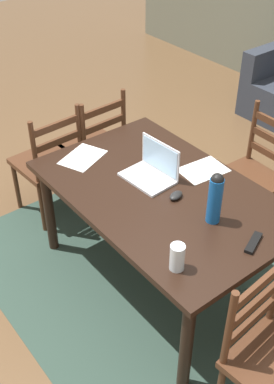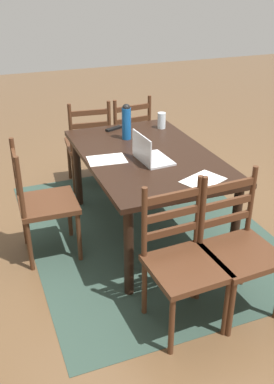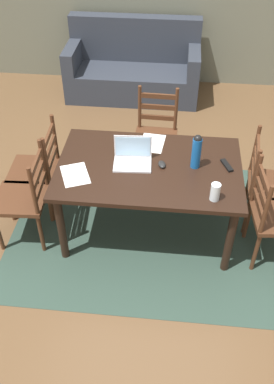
# 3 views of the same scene
# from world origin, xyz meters

# --- Properties ---
(ground_plane) EXTENTS (14.00, 14.00, 0.00)m
(ground_plane) POSITION_xyz_m (0.00, 0.00, 0.00)
(ground_plane) COLOR brown
(area_rug) EXTENTS (2.55, 2.00, 0.01)m
(area_rug) POSITION_xyz_m (0.00, 0.00, 0.00)
(area_rug) COLOR #2D4238
(area_rug) RESTS_ON ground
(dining_table) EXTENTS (1.58, 1.01, 0.74)m
(dining_table) POSITION_xyz_m (0.00, 0.00, 0.66)
(dining_table) COLOR black
(dining_table) RESTS_ON ground
(chair_right_far) EXTENTS (0.48, 0.48, 0.95)m
(chair_right_far) POSITION_xyz_m (1.08, 0.21, 0.46)
(chair_right_far) COLOR #4C2B19
(chair_right_far) RESTS_ON ground
(chair_right_near) EXTENTS (0.48, 0.48, 0.95)m
(chair_right_near) POSITION_xyz_m (1.08, -0.21, 0.46)
(chair_right_near) COLOR #4C2B19
(chair_right_near) RESTS_ON ground
(chair_left_far) EXTENTS (0.46, 0.46, 0.95)m
(chair_left_far) POSITION_xyz_m (-1.08, 0.20, 0.46)
(chair_left_far) COLOR #4C2B19
(chair_left_far) RESTS_ON ground
(chair_far_head) EXTENTS (0.45, 0.45, 0.95)m
(chair_far_head) POSITION_xyz_m (0.00, 0.88, 0.46)
(chair_far_head) COLOR #4C2B19
(chair_far_head) RESTS_ON ground
(chair_left_near) EXTENTS (0.46, 0.46, 0.95)m
(chair_left_near) POSITION_xyz_m (-1.08, -0.20, 0.46)
(chair_left_near) COLOR #4C2B19
(chair_left_near) RESTS_ON ground
(couch) EXTENTS (1.80, 0.80, 1.00)m
(couch) POSITION_xyz_m (-0.43, 2.69, 0.36)
(couch) COLOR #2D333D
(couch) RESTS_ON ground
(laptop) EXTENTS (0.33, 0.24, 0.23)m
(laptop) POSITION_xyz_m (-0.15, 0.05, 0.80)
(laptop) COLOR silver
(laptop) RESTS_ON dining_table
(water_bottle) EXTENTS (0.08, 0.08, 0.31)m
(water_bottle) POSITION_xyz_m (0.39, 0.04, 0.91)
(water_bottle) COLOR #145199
(water_bottle) RESTS_ON dining_table
(drinking_glass) EXTENTS (0.08, 0.08, 0.15)m
(drinking_glass) POSITION_xyz_m (0.54, -0.37, 0.82)
(drinking_glass) COLOR silver
(drinking_glass) RESTS_ON dining_table
(computer_mouse) EXTENTS (0.08, 0.11, 0.03)m
(computer_mouse) POSITION_xyz_m (0.11, 0.01, 0.76)
(computer_mouse) COLOR black
(computer_mouse) RESTS_ON dining_table
(tv_remote) EXTENTS (0.10, 0.17, 0.02)m
(tv_remote) POSITION_xyz_m (0.66, 0.07, 0.75)
(tv_remote) COLOR black
(tv_remote) RESTS_ON dining_table
(paper_stack_left) EXTENTS (0.24, 0.32, 0.00)m
(paper_stack_left) POSITION_xyz_m (-0.00, 0.34, 0.75)
(paper_stack_left) COLOR white
(paper_stack_left) RESTS_ON dining_table
(paper_stack_right) EXTENTS (0.31, 0.35, 0.00)m
(paper_stack_right) POSITION_xyz_m (-0.60, -0.18, 0.75)
(paper_stack_right) COLOR white
(paper_stack_right) RESTS_ON dining_table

